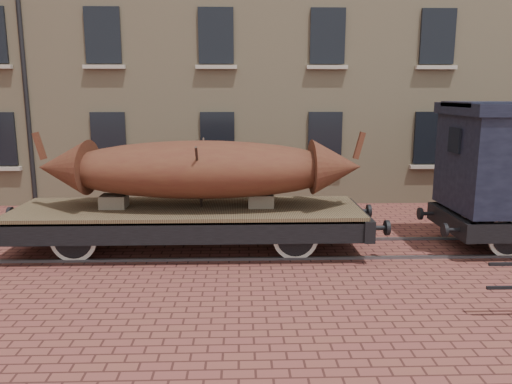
{
  "coord_description": "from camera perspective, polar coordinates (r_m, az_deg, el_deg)",
  "views": [
    {
      "loc": [
        -1.76,
        -11.26,
        3.63
      ],
      "look_at": [
        -1.39,
        0.5,
        1.3
      ],
      "focal_mm": 35.0,
      "sensor_mm": 36.0,
      "label": 1
    }
  ],
  "objects": [
    {
      "name": "ground",
      "position": [
        11.96,
        6.79,
        -6.55
      ],
      "size": [
        90.0,
        90.0,
        0.0
      ],
      "primitive_type": "plane",
      "color": "brown"
    },
    {
      "name": "warehouse_cream",
      "position": [
        22.04,
        11.37,
        19.78
      ],
      "size": [
        40.0,
        10.19,
        14.0
      ],
      "color": "tan",
      "rests_on": "ground"
    },
    {
      "name": "rail_track",
      "position": [
        11.95,
        6.79,
        -6.41
      ],
      "size": [
        30.0,
        1.52,
        0.06
      ],
      "color": "#59595E",
      "rests_on": "ground"
    },
    {
      "name": "flatcar_wagon",
      "position": [
        11.67,
        -7.77,
        -2.74
      ],
      "size": [
        8.94,
        2.42,
        1.35
      ],
      "color": "brown",
      "rests_on": "ground"
    },
    {
      "name": "iron_boat",
      "position": [
        11.42,
        -6.36,
        2.63
      ],
      "size": [
        7.47,
        2.17,
        1.75
      ],
      "color": "#502C1B",
      "rests_on": "flatcar_wagon"
    }
  ]
}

